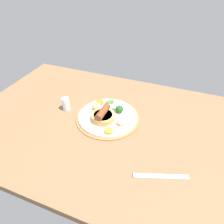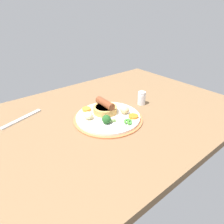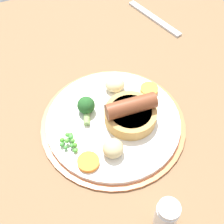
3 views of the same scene
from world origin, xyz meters
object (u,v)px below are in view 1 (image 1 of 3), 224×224
pea_pile (111,101)px  carrot_slice_2 (100,102)px  dinner_plate (108,117)px  potato_chunk_0 (96,106)px  sausage_pudding (103,116)px  fork (161,177)px  salt_shaker (66,104)px  carrot_slice_3 (109,131)px  broccoli_floret_near (119,109)px  potato_chunk_1 (122,121)px

pea_pile → carrot_slice_2: (4.96, 2.00, -0.58)cm
dinner_plate → potato_chunk_0: (6.67, -2.56, 2.39)cm
sausage_pudding → pea_pile: (1.23, -12.83, -1.05)cm
potato_chunk_0 → carrot_slice_2: size_ratio=0.96×
fork → salt_shaker: 52.26cm
dinner_plate → carrot_slice_2: bearing=-45.7°
sausage_pudding → potato_chunk_0: 8.38cm
potato_chunk_0 → carrot_slice_3: 16.24cm
pea_pile → sausage_pudding: bearing=95.5°
dinner_plate → sausage_pudding: 4.65cm
broccoli_floret_near → carrot_slice_3: bearing=-71.6°
pea_pile → potato_chunk_0: potato_chunk_0 is taller
potato_chunk_1 → carrot_slice_2: bearing=-34.6°
carrot_slice_3 → potato_chunk_1: bearing=-114.9°
broccoli_floret_near → salt_shaker: (24.23, 5.14, -0.04)cm
potato_chunk_0 → fork: (-34.13, 24.22, -2.66)cm
sausage_pudding → potato_chunk_0: (5.74, -6.08, -0.49)cm
pea_pile → carrot_slice_3: (-6.38, 18.76, -0.46)cm
dinner_plate → potato_chunk_0: potato_chunk_0 is taller
broccoli_floret_near → carrot_slice_2: 11.41cm
pea_pile → salt_shaker: salt_shaker is taller
carrot_slice_2 → salt_shaker: (13.33, 8.28, 1.17)cm
dinner_plate → potato_chunk_0: size_ratio=7.46×
pea_pile → potato_chunk_1: (-9.52, 12.00, 0.40)cm
carrot_slice_2 → fork: bearing=140.1°
pea_pile → broccoli_floret_near: broccoli_floret_near is taller
broccoli_floret_near → fork: bearing=-30.9°
fork → dinner_plate: bearing=-57.0°
potato_chunk_1 → carrot_slice_3: (3.14, 6.76, -0.86)cm
sausage_pudding → pea_pile: size_ratio=2.35×
broccoli_floret_near → potato_chunk_0: broccoli_floret_near is taller
sausage_pudding → salt_shaker: 19.70cm
dinner_plate → fork: bearing=141.7°
carrot_slice_2 → potato_chunk_1: bearing=145.4°
dinner_plate → carrot_slice_3: 10.44cm
pea_pile → salt_shaker: bearing=29.3°
potato_chunk_0 → fork: bearing=144.6°
carrot_slice_2 → salt_shaker: salt_shaker is taller
carrot_slice_3 → fork: carrot_slice_3 is taller
fork → salt_shaker: (47.92, -20.69, 2.69)cm
pea_pile → potato_chunk_0: (4.51, 6.75, 0.56)cm
broccoli_floret_near → potato_chunk_0: size_ratio=1.44×
carrot_slice_3 → salt_shaker: (24.68, -8.48, 1.05)cm
broccoli_floret_near → carrot_slice_3: 13.67cm
carrot_slice_3 → salt_shaker: size_ratio=0.60×
dinner_plate → carrot_slice_2: size_ratio=7.18×
potato_chunk_1 → salt_shaker: salt_shaker is taller
potato_chunk_0 → carrot_slice_3: (-10.89, 12.01, -1.02)cm
potato_chunk_0 → salt_shaker: (13.79, 3.53, 0.03)cm
dinner_plate → broccoli_floret_near: (-3.77, -4.17, 2.46)cm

